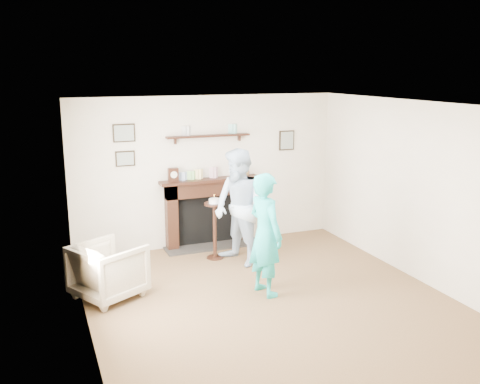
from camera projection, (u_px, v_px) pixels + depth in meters
name	position (u px, v px, depth m)	size (l,w,h in m)	color
ground	(269.00, 300.00, 6.90)	(5.00, 5.00, 0.00)	brown
room_shell	(249.00, 168.00, 7.16)	(4.54, 5.02, 2.52)	silver
armchair	(110.00, 297.00, 7.01)	(0.78, 0.80, 0.73)	tan
man	(239.00, 263.00, 8.20)	(0.86, 0.67, 1.77)	silver
woman	(265.00, 293.00, 7.13)	(0.59, 0.39, 1.63)	teal
pedestal_table	(215.00, 219.00, 8.29)	(0.32, 0.32, 1.03)	black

